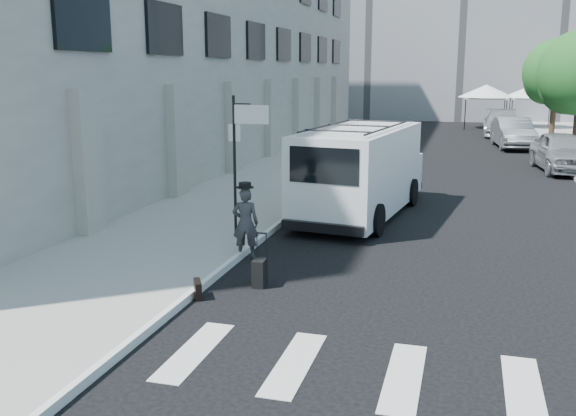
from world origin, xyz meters
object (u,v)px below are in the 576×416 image
Objects in this scene: suitcase at (260,273)px; parked_car_c at (502,123)px; cargo_van at (361,171)px; briefcase at (198,289)px; parked_car_a at (562,152)px; businessman at (245,223)px; parked_car_b at (513,133)px.

parked_car_c is at bearing 76.64° from suitcase.
briefcase is at bearing -95.50° from cargo_van.
parked_car_a reaches higher than parked_car_c.
parked_car_a is (6.89, 10.64, -0.49)m from cargo_van.
parked_car_b reaches higher than businessman.
parked_car_a is at bearing -131.88° from businessman.
cargo_van is 26.40m from parked_car_c.
parked_car_c reaches higher than businessman.
parked_car_b is at bearing 46.18° from briefcase.
parked_car_b is 0.88× the size of parked_car_c.
parked_car_a is 15.36m from parked_car_c.
briefcase is 27.83m from parked_car_b.
parked_car_a reaches higher than briefcase.
cargo_van is at bearing -129.67° from parked_car_a.
cargo_van is (1.81, 7.96, 1.16)m from briefcase.
parked_car_b is at bearing 73.35° from suitcase.
parked_car_b reaches higher than parked_car_c.
parked_car_b is at bearing -87.30° from parked_car_c.
businessman is at bearing -102.16° from parked_car_c.
businessman is 0.29× the size of parked_car_c.
suitcase is (0.92, 0.96, 0.12)m from briefcase.
suitcase is 0.15× the size of cargo_van.
parked_car_a is at bearing -82.92° from parked_car_c.
parked_car_c is (5.09, 25.90, -0.50)m from cargo_van.
cargo_van reaches higher than parked_car_a.
briefcase is 1.34m from suitcase.
businessman is 18.07m from parked_car_a.
cargo_van reaches higher than businessman.
parked_car_c is (-1.80, 15.26, -0.01)m from parked_car_a.
parked_car_b is at bearing -119.70° from businessman.
briefcase is at bearing -136.93° from suitcase.
suitcase is at bearing 104.10° from businessman.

